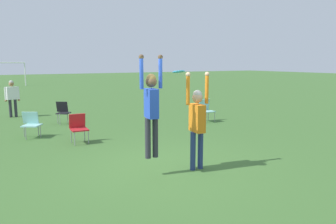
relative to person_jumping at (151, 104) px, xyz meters
The scene contains 9 objects.
ground_plane 1.63m from the person_jumping, 29.98° to the left, with size 120.00×120.00×0.00m, color #3D662D.
person_jumping is the anchor object (origin of this frame).
person_defending 1.13m from the person_jumping, ahead, with size 0.61×0.48×2.19m.
frisbee 0.88m from the person_jumping, 20.73° to the right, with size 0.26×0.26×0.06m.
camping_chair_1 6.71m from the person_jumping, 43.68° to the left, with size 0.50×0.54×0.91m.
camping_chair_2 3.83m from the person_jumping, 99.28° to the left, with size 0.50×0.54×0.86m.
camping_chair_3 7.09m from the person_jumping, 92.60° to the left, with size 0.62×0.69×0.86m.
camping_chair_4 5.50m from the person_jumping, 108.55° to the left, with size 0.70×0.77×0.81m.
person_spectator_near 9.82m from the person_jumping, 101.04° to the left, with size 0.62×0.31×1.61m.
Camera 1 is at (-3.51, -6.26, 2.41)m, focal length 35.00 mm.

